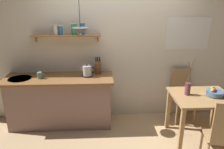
{
  "coord_description": "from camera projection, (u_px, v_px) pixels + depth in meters",
  "views": [
    {
      "loc": [
        -0.27,
        -3.17,
        2.15
      ],
      "look_at": [
        -0.1,
        0.25,
        0.95
      ],
      "focal_mm": 34.81,
      "sensor_mm": 36.0,
      "label": 1
    }
  ],
  "objects": [
    {
      "name": "twig_vase",
      "position": [
        188.0,
        88.0,
        3.3
      ],
      "size": [
        0.1,
        0.08,
        0.56
      ],
      "color": "brown",
      "rests_on": "dining_table"
    },
    {
      "name": "dining_chair_near",
      "position": [
        224.0,
        133.0,
        2.75
      ],
      "size": [
        0.49,
        0.47,
        1.0
      ],
      "color": "tan",
      "rests_on": "ground_plane"
    },
    {
      "name": "wall_shelf",
      "position": [
        68.0,
        32.0,
        3.6
      ],
      "size": [
        1.15,
        0.2,
        0.33
      ],
      "color": "#9E6B3D"
    },
    {
      "name": "dining_chair_far",
      "position": [
        182.0,
        92.0,
        3.99
      ],
      "size": [
        0.42,
        0.42,
        0.94
      ],
      "color": "tan",
      "rests_on": "ground_plane"
    },
    {
      "name": "knife_block",
      "position": [
        98.0,
        67.0,
        3.8
      ],
      "size": [
        0.11,
        0.19,
        0.31
      ],
      "color": "brown",
      "rests_on": "kitchen_counter"
    },
    {
      "name": "electric_kettle",
      "position": [
        87.0,
        71.0,
        3.67
      ],
      "size": [
        0.26,
        0.18,
        0.21
      ],
      "color": "black",
      "rests_on": "kitchen_counter"
    },
    {
      "name": "ground_plane",
      "position": [
        119.0,
        132.0,
        3.71
      ],
      "size": [
        14.0,
        14.0,
        0.0
      ],
      "primitive_type": "plane",
      "color": "tan"
    },
    {
      "name": "pendant_lamp",
      "position": [
        80.0,
        31.0,
        3.31
      ],
      "size": [
        0.26,
        0.26,
        0.59
      ],
      "color": "black"
    },
    {
      "name": "dining_table",
      "position": [
        201.0,
        103.0,
        3.34
      ],
      "size": [
        0.9,
        0.75,
        0.75
      ],
      "color": "tan",
      "rests_on": "ground_plane"
    },
    {
      "name": "kitchen_counter",
      "position": [
        61.0,
        101.0,
        3.81
      ],
      "size": [
        1.83,
        0.63,
        0.9
      ],
      "color": "gray",
      "rests_on": "ground_plane"
    },
    {
      "name": "back_wall",
      "position": [
        128.0,
        46.0,
        3.88
      ],
      "size": [
        6.8,
        0.11,
        2.7
      ],
      "color": "silver",
      "rests_on": "ground_plane"
    },
    {
      "name": "fruit_bowl",
      "position": [
        215.0,
        92.0,
        3.28
      ],
      "size": [
        0.25,
        0.25,
        0.14
      ],
      "color": "#51759E",
      "rests_on": "dining_table"
    },
    {
      "name": "coffee_mug_by_sink",
      "position": [
        40.0,
        75.0,
        3.58
      ],
      "size": [
        0.12,
        0.08,
        0.11
      ],
      "color": "slate",
      "rests_on": "kitchen_counter"
    }
  ]
}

